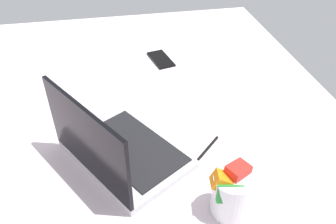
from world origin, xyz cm
name	(u,v)px	position (x,y,z in cm)	size (l,w,h in cm)	color
bed_mattress	(132,153)	(0.00, 0.00, 9.00)	(180.00, 140.00, 18.00)	silver
laptop	(117,149)	(-11.70, 4.32, 22.41)	(40.18, 37.05, 23.00)	#B7BABC
snack_cup	(231,192)	(-32.29, -19.84, 24.14)	(9.00, 9.80, 13.29)	silver
cell_phone	(161,59)	(41.29, -16.69, 18.40)	(6.80, 14.00, 0.80)	black
charger_cable	(203,154)	(-13.65, -18.93, 18.30)	(17.00, 0.60, 0.60)	black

